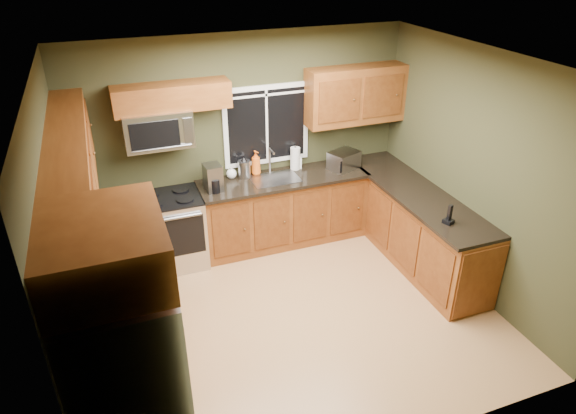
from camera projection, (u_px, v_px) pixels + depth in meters
floor at (295, 314)px, 5.61m from camera, size 4.20×4.20×0.00m
ceiling at (297, 65)px, 4.33m from camera, size 4.20×4.20×0.00m
back_wall at (244, 143)px, 6.46m from camera, size 4.20×0.00×4.20m
front_wall at (392, 322)px, 3.49m from camera, size 4.20×0.00×4.20m
left_wall at (64, 247)px, 4.32m from camera, size 0.00×3.60×3.60m
right_wall at (474, 174)px, 5.62m from camera, size 0.00×3.60×3.60m
window at (267, 125)px, 6.44m from camera, size 1.12×0.03×1.02m
base_cabinets_left at (114, 292)px, 5.23m from camera, size 0.60×2.65×0.90m
countertop_left at (109, 253)px, 5.02m from camera, size 0.65×2.65×0.04m
base_cabinets_back at (283, 211)px, 6.76m from camera, size 2.17×0.60×0.90m
countertop_back at (284, 179)px, 6.52m from camera, size 2.17×0.65×0.04m
base_cabinets_peninsula at (414, 226)px, 6.40m from camera, size 0.60×2.52×0.90m
countertop_peninsula at (416, 193)px, 6.18m from camera, size 0.65×2.50×0.04m
upper_cabinets_left at (73, 167)px, 4.52m from camera, size 0.33×2.65×0.72m
upper_cabinets_back_left at (172, 97)px, 5.72m from camera, size 1.30×0.33×0.30m
upper_cabinets_back_right at (355, 95)px, 6.53m from camera, size 1.30×0.33×0.72m
upper_cabinet_over_fridge at (104, 250)px, 3.04m from camera, size 0.72×0.90×0.38m
refrigerator at (131, 386)px, 3.57m from camera, size 0.74×0.90×1.80m
range at (172, 230)px, 6.27m from camera, size 0.76×0.69×0.94m
microwave at (158, 129)px, 5.79m from camera, size 0.76×0.41×0.42m
sink at (275, 177)px, 6.48m from camera, size 0.60×0.42×0.36m
toaster_oven at (344, 160)px, 6.71m from camera, size 0.45×0.41×0.23m
coffee_maker at (213, 178)px, 6.13m from camera, size 0.21×0.27×0.32m
kettle at (244, 168)px, 6.45m from camera, size 0.18×0.18×0.28m
paper_towel_roll at (295, 158)px, 6.68m from camera, size 0.17×0.17×0.33m
soap_bottle_a at (256, 163)px, 6.53m from camera, size 0.16×0.16×0.32m
soap_bottle_b at (298, 160)px, 6.74m from camera, size 0.12×0.12×0.21m
soap_bottle_c at (231, 172)px, 6.46m from camera, size 0.17×0.17×0.17m
cordless_phone at (449, 218)px, 5.46m from camera, size 0.12×0.12×0.22m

